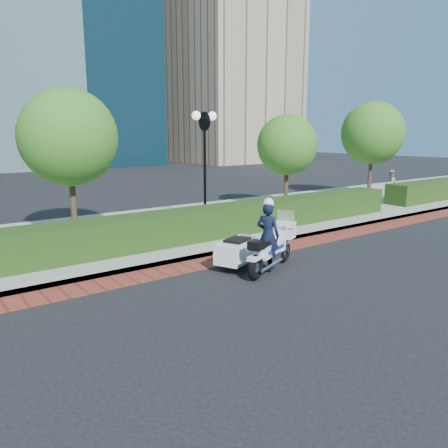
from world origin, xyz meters
TOP-DOWN VIEW (x-y plane):
  - ground at (0.00, 0.00)m, footprint 120.00×120.00m
  - brick_strip at (0.00, 1.50)m, footprint 60.00×1.00m
  - sidewalk at (0.00, 6.00)m, footprint 60.00×8.00m
  - hedge_main at (0.00, 3.60)m, footprint 18.00×1.20m
  - hedge_far at (16.00, 3.60)m, footprint 10.00×1.20m
  - lamppost at (1.00, 5.20)m, footprint 1.02×0.70m
  - tree_b at (-3.50, 6.50)m, footprint 3.20×3.20m
  - tree_c at (6.50, 6.50)m, footprint 2.80×2.80m
  - tree_d at (13.00, 6.50)m, footprint 3.40×3.40m
  - tower_right at (28.00, 38.00)m, footprint 14.00×12.00m
  - police_motorcycle at (-0.73, 0.20)m, footprint 2.51×1.88m
  - pedestrian at (13.01, 5.20)m, footprint 0.75×0.58m

SIDE VIEW (x-z plane):
  - ground at x=0.00m, z-range 0.00..0.00m
  - brick_strip at x=0.00m, z-range 0.00..0.01m
  - sidewalk at x=0.00m, z-range 0.00..0.15m
  - hedge_main at x=0.00m, z-range 0.15..1.15m
  - hedge_far at x=16.00m, z-range 0.15..1.15m
  - police_motorcycle at x=-0.73m, z-range -0.31..1.66m
  - pedestrian at x=13.01m, z-range 0.15..1.68m
  - lamppost at x=1.00m, z-range 0.85..5.06m
  - tree_c at x=6.50m, z-range 0.90..5.20m
  - tree_b at x=-3.50m, z-range 0.99..5.88m
  - tree_d at x=13.00m, z-range 1.03..6.19m
  - tower_right at x=28.00m, z-range 0.00..28.00m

